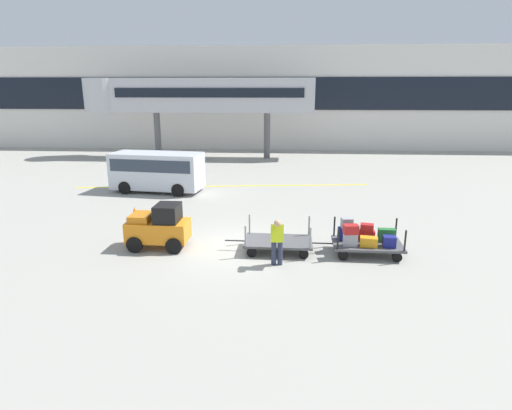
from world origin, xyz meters
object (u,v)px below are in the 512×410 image
at_px(baggage_handler, 277,240).
at_px(shuttle_van, 157,169).
at_px(baggage_cart_middle, 365,239).
at_px(safety_cone_near, 135,213).
at_px(baggage_cart_lead, 278,242).
at_px(baggage_tug, 159,227).

bearing_deg(baggage_handler, shuttle_van, 124.45).
xyz_separation_m(baggage_cart_middle, safety_cone_near, (-9.10, 3.38, -0.28)).
bearing_deg(baggage_cart_middle, baggage_handler, -158.27).
relative_size(baggage_cart_lead, shuttle_van, 0.60).
bearing_deg(baggage_cart_lead, baggage_handler, -90.78).
bearing_deg(baggage_tug, baggage_cart_lead, -1.32).
distance_m(baggage_handler, safety_cone_near, 7.69).
bearing_deg(safety_cone_near, baggage_handler, -36.45).
xyz_separation_m(baggage_cart_middle, baggage_handler, (-2.93, -1.17, 0.32)).
bearing_deg(shuttle_van, baggage_handler, -55.55).
xyz_separation_m(shuttle_van, safety_cone_near, (0.48, -5.13, -0.96)).
relative_size(baggage_tug, baggage_cart_middle, 0.70).
distance_m(baggage_tug, baggage_handler, 4.35).
bearing_deg(safety_cone_near, baggage_tug, -57.95).
distance_m(baggage_tug, baggage_cart_lead, 4.18).
distance_m(baggage_cart_lead, shuttle_van, 10.80).
bearing_deg(safety_cone_near, baggage_cart_lead, -28.31).
height_order(baggage_handler, safety_cone_near, baggage_handler).
height_order(baggage_cart_middle, shuttle_van, shuttle_van).
xyz_separation_m(baggage_tug, baggage_cart_lead, (4.16, -0.10, -0.41)).
height_order(baggage_cart_lead, shuttle_van, shuttle_van).
xyz_separation_m(baggage_tug, baggage_handler, (4.14, -1.32, 0.11)).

